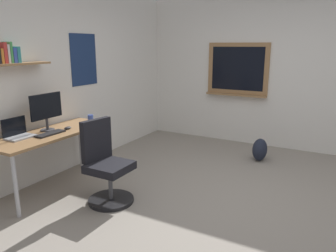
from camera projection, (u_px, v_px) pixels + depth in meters
ground_plane at (230, 201)px, 3.80m from camera, size 5.20×5.20×0.00m
wall_back at (67, 78)px, 4.63m from camera, size 5.00×0.30×2.60m
wall_right at (278, 73)px, 5.58m from camera, size 0.22×5.00×2.60m
desk at (52, 138)px, 4.02m from camera, size 1.56×0.59×0.72m
office_chair at (106, 167)px, 3.73m from camera, size 0.52×0.52×0.95m
laptop at (18, 133)px, 3.76m from camera, size 0.31×0.21×0.23m
monitor_primary at (46, 109)px, 4.02m from camera, size 0.46×0.17×0.46m
keyboard at (50, 134)px, 3.90m from camera, size 0.37×0.13×0.02m
computer_mouse at (68, 128)px, 4.14m from camera, size 0.10×0.06×0.03m
coffee_mug at (90, 118)px, 4.56m from camera, size 0.08×0.08×0.09m
backpack at (260, 150)px, 5.11m from camera, size 0.32×0.22×0.35m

